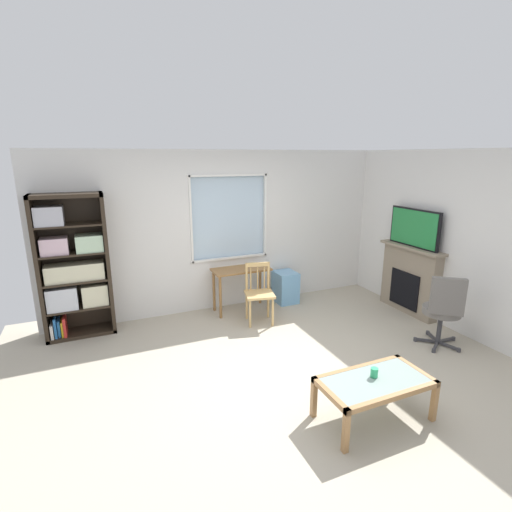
{
  "coord_description": "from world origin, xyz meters",
  "views": [
    {
      "loc": [
        -1.9,
        -3.55,
        2.46
      ],
      "look_at": [
        0.05,
        0.95,
        1.16
      ],
      "focal_mm": 26.78,
      "sensor_mm": 36.0,
      "label": 1
    }
  ],
  "objects_px": {
    "wooden_chair": "(259,293)",
    "tv": "(414,228)",
    "office_chair": "(444,308)",
    "desk_under_window": "(241,276)",
    "bookshelf": "(73,268)",
    "plastic_drawer_unit": "(285,287)",
    "fireplace": "(410,279)",
    "coffee_table": "(375,385)",
    "sippy_cup": "(374,372)"
  },
  "relations": [
    {
      "from": "desk_under_window",
      "to": "plastic_drawer_unit",
      "type": "distance_m",
      "value": 0.9
    },
    {
      "from": "bookshelf",
      "to": "fireplace",
      "type": "xyz_separation_m",
      "value": [
        4.87,
        -1.22,
        -0.43
      ]
    },
    {
      "from": "desk_under_window",
      "to": "office_chair",
      "type": "height_order",
      "value": "office_chair"
    },
    {
      "from": "bookshelf",
      "to": "fireplace",
      "type": "bearing_deg",
      "value": -14.05
    },
    {
      "from": "bookshelf",
      "to": "coffee_table",
      "type": "bearing_deg",
      "value": -49.97
    },
    {
      "from": "plastic_drawer_unit",
      "to": "sippy_cup",
      "type": "xyz_separation_m",
      "value": [
        -0.63,
        -3.0,
        0.2
      ]
    },
    {
      "from": "bookshelf",
      "to": "fireplace",
      "type": "relative_size",
      "value": 1.72
    },
    {
      "from": "wooden_chair",
      "to": "sippy_cup",
      "type": "distance_m",
      "value": 2.43
    },
    {
      "from": "bookshelf",
      "to": "plastic_drawer_unit",
      "type": "distance_m",
      "value": 3.32
    },
    {
      "from": "wooden_chair",
      "to": "fireplace",
      "type": "distance_m",
      "value": 2.44
    },
    {
      "from": "bookshelf",
      "to": "tv",
      "type": "xyz_separation_m",
      "value": [
        4.85,
        -1.22,
        0.4
      ]
    },
    {
      "from": "tv",
      "to": "sippy_cup",
      "type": "distance_m",
      "value": 3.03
    },
    {
      "from": "desk_under_window",
      "to": "wooden_chair",
      "type": "height_order",
      "value": "wooden_chair"
    },
    {
      "from": "wooden_chair",
      "to": "sippy_cup",
      "type": "xyz_separation_m",
      "value": [
        0.12,
        -2.43,
        0.0
      ]
    },
    {
      "from": "bookshelf",
      "to": "tv",
      "type": "relative_size",
      "value": 2.11
    },
    {
      "from": "bookshelf",
      "to": "sippy_cup",
      "type": "bearing_deg",
      "value": -49.39
    },
    {
      "from": "fireplace",
      "to": "sippy_cup",
      "type": "relative_size",
      "value": 12.81
    },
    {
      "from": "desk_under_window",
      "to": "plastic_drawer_unit",
      "type": "height_order",
      "value": "desk_under_window"
    },
    {
      "from": "desk_under_window",
      "to": "tv",
      "type": "distance_m",
      "value": 2.79
    },
    {
      "from": "tv",
      "to": "office_chair",
      "type": "relative_size",
      "value": 0.94
    },
    {
      "from": "tv",
      "to": "desk_under_window",
      "type": "bearing_deg",
      "value": 155.54
    },
    {
      "from": "office_chair",
      "to": "coffee_table",
      "type": "relative_size",
      "value": 0.94
    },
    {
      "from": "desk_under_window",
      "to": "coffee_table",
      "type": "xyz_separation_m",
      "value": [
        0.19,
        -2.99,
        -0.23
      ]
    },
    {
      "from": "bookshelf",
      "to": "coffee_table",
      "type": "xyz_separation_m",
      "value": [
        2.6,
        -3.1,
        -0.62
      ]
    },
    {
      "from": "coffee_table",
      "to": "sippy_cup",
      "type": "distance_m",
      "value": 0.12
    },
    {
      "from": "fireplace",
      "to": "office_chair",
      "type": "relative_size",
      "value": 1.15
    },
    {
      "from": "bookshelf",
      "to": "desk_under_window",
      "type": "relative_size",
      "value": 2.16
    },
    {
      "from": "wooden_chair",
      "to": "plastic_drawer_unit",
      "type": "height_order",
      "value": "wooden_chair"
    },
    {
      "from": "plastic_drawer_unit",
      "to": "sippy_cup",
      "type": "relative_size",
      "value": 5.94
    },
    {
      "from": "plastic_drawer_unit",
      "to": "coffee_table",
      "type": "bearing_deg",
      "value": -102.03
    },
    {
      "from": "coffee_table",
      "to": "bookshelf",
      "type": "bearing_deg",
      "value": 130.03
    },
    {
      "from": "office_chair",
      "to": "sippy_cup",
      "type": "relative_size",
      "value": 11.11
    },
    {
      "from": "wooden_chair",
      "to": "tv",
      "type": "xyz_separation_m",
      "value": [
        2.35,
        -0.59,
        0.92
      ]
    },
    {
      "from": "bookshelf",
      "to": "sippy_cup",
      "type": "relative_size",
      "value": 22.03
    },
    {
      "from": "office_chair",
      "to": "tv",
      "type": "bearing_deg",
      "value": 65.83
    },
    {
      "from": "desk_under_window",
      "to": "fireplace",
      "type": "relative_size",
      "value": 0.8
    },
    {
      "from": "coffee_table",
      "to": "sippy_cup",
      "type": "xyz_separation_m",
      "value": [
        0.02,
        0.04,
        0.11
      ]
    },
    {
      "from": "bookshelf",
      "to": "tv",
      "type": "bearing_deg",
      "value": -14.1
    },
    {
      "from": "wooden_chair",
      "to": "tv",
      "type": "distance_m",
      "value": 2.59
    },
    {
      "from": "desk_under_window",
      "to": "wooden_chair",
      "type": "distance_m",
      "value": 0.54
    },
    {
      "from": "plastic_drawer_unit",
      "to": "office_chair",
      "type": "relative_size",
      "value": 0.53
    },
    {
      "from": "tv",
      "to": "wooden_chair",
      "type": "bearing_deg",
      "value": 165.81
    },
    {
      "from": "wooden_chair",
      "to": "coffee_table",
      "type": "xyz_separation_m",
      "value": [
        0.1,
        -2.47,
        -0.1
      ]
    },
    {
      "from": "fireplace",
      "to": "wooden_chair",
      "type": "bearing_deg",
      "value": 165.91
    },
    {
      "from": "bookshelf",
      "to": "coffee_table",
      "type": "height_order",
      "value": "bookshelf"
    },
    {
      "from": "coffee_table",
      "to": "wooden_chair",
      "type": "bearing_deg",
      "value": 92.34
    },
    {
      "from": "bookshelf",
      "to": "fireplace",
      "type": "height_order",
      "value": "bookshelf"
    },
    {
      "from": "tv",
      "to": "coffee_table",
      "type": "relative_size",
      "value": 0.89
    },
    {
      "from": "bookshelf",
      "to": "office_chair",
      "type": "bearing_deg",
      "value": -27.92
    },
    {
      "from": "office_chair",
      "to": "sippy_cup",
      "type": "height_order",
      "value": "office_chair"
    }
  ]
}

